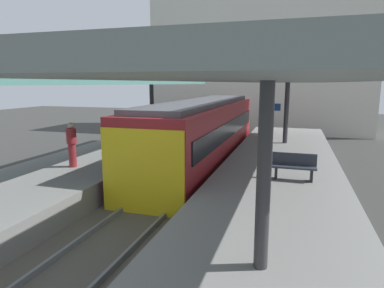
{
  "coord_description": "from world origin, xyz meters",
  "views": [
    {
      "loc": [
        4.23,
        -10.25,
        4.1
      ],
      "look_at": [
        0.06,
        3.2,
        1.52
      ],
      "focal_mm": 31.12,
      "sensor_mm": 36.0,
      "label": 1
    }
  ],
  "objects": [
    {
      "name": "platform_sign",
      "position": [
        3.15,
        5.11,
        2.62
      ],
      "size": [
        0.9,
        0.08,
        2.21
      ],
      "color": "#262628",
      "rests_on": "platform_right"
    },
    {
      "name": "platform_right",
      "position": [
        3.8,
        0.0,
        0.5
      ],
      "size": [
        4.4,
        28.0,
        1.0
      ],
      "primitive_type": "cube",
      "color": "gray",
      "rests_on": "ground_plane"
    },
    {
      "name": "canopy_left",
      "position": [
        -3.8,
        1.4,
        4.09
      ],
      "size": [
        4.18,
        21.0,
        3.21
      ],
      "color": "#333335",
      "rests_on": "platform_left"
    },
    {
      "name": "platform_left",
      "position": [
        -3.8,
        0.0,
        0.5
      ],
      "size": [
        4.4,
        28.0,
        1.0
      ],
      "primitive_type": "cube",
      "color": "gray",
      "rests_on": "ground_plane"
    },
    {
      "name": "rail_near_side",
      "position": [
        -0.72,
        0.0,
        0.27
      ],
      "size": [
        0.08,
        28.0,
        0.14
      ],
      "primitive_type": "cube",
      "color": "slate",
      "rests_on": "track_ballast"
    },
    {
      "name": "canopy_right",
      "position": [
        3.8,
        1.4,
        4.18
      ],
      "size": [
        4.18,
        21.0,
        3.31
      ],
      "color": "#333335",
      "rests_on": "platform_right"
    },
    {
      "name": "station_building_backdrop",
      "position": [
        1.07,
        20.0,
        5.5
      ],
      "size": [
        18.0,
        6.0,
        11.0
      ],
      "primitive_type": "cube",
      "color": "beige",
      "rests_on": "ground_plane"
    },
    {
      "name": "commuter_train",
      "position": [
        0.0,
        5.23,
        1.73
      ],
      "size": [
        2.78,
        13.71,
        3.1
      ],
      "color": "maroon",
      "rests_on": "track_ballast"
    },
    {
      "name": "track_ballast",
      "position": [
        0.0,
        0.0,
        0.1
      ],
      "size": [
        3.2,
        28.0,
        0.2
      ],
      "primitive_type": "cube",
      "color": "#59544C",
      "rests_on": "ground_plane"
    },
    {
      "name": "platform_bench",
      "position": [
        4.29,
        0.77,
        1.46
      ],
      "size": [
        1.4,
        0.41,
        0.86
      ],
      "color": "black",
      "rests_on": "platform_right"
    },
    {
      "name": "rail_far_side",
      "position": [
        0.72,
        0.0,
        0.27
      ],
      "size": [
        0.08,
        28.0,
        0.14
      ],
      "primitive_type": "cube",
      "color": "slate",
      "rests_on": "track_ballast"
    },
    {
      "name": "ground_plane",
      "position": [
        0.0,
        0.0,
        0.0
      ],
      "size": [
        80.0,
        80.0,
        0.0
      ],
      "primitive_type": "plane",
      "color": "#383835"
    },
    {
      "name": "passenger_near_bench",
      "position": [
        -3.67,
        0.06,
        1.87
      ],
      "size": [
        0.36,
        0.36,
        1.68
      ],
      "color": "maroon",
      "rests_on": "platform_left"
    }
  ]
}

